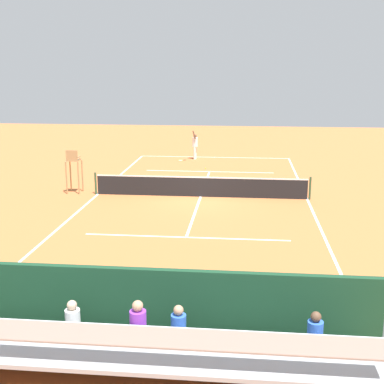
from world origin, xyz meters
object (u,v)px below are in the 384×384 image
(umpire_chair, at_px, (74,167))
(tennis_net, at_px, (201,186))
(bleacher_stand, at_px, (130,350))
(tennis_ball_near, at_px, (206,168))
(equipment_bag, at_px, (220,338))
(tennis_player, at_px, (195,144))
(tennis_racket, at_px, (181,160))
(courtside_bench, at_px, (290,323))

(umpire_chair, bearing_deg, tennis_net, 178.78)
(bleacher_stand, relative_size, tennis_ball_near, 137.27)
(equipment_bag, bearing_deg, umpire_chair, -60.05)
(umpire_chair, height_order, tennis_player, umpire_chair)
(tennis_net, relative_size, tennis_player, 5.35)
(umpire_chair, distance_m, tennis_racket, 10.28)
(bleacher_stand, relative_size, equipment_bag, 10.07)
(bleacher_stand, xyz_separation_m, tennis_racket, (2.11, -24.78, -0.88))
(courtside_bench, distance_m, tennis_ball_near, 20.43)
(tennis_net, height_order, tennis_ball_near, tennis_net)
(equipment_bag, distance_m, tennis_racket, 23.17)
(courtside_bench, height_order, tennis_racket, courtside_bench)
(tennis_net, distance_m, tennis_player, 10.23)
(tennis_net, distance_m, tennis_ball_near, 6.89)
(tennis_net, distance_m, bleacher_stand, 15.32)
(courtside_bench, bearing_deg, bleacher_stand, 33.11)
(tennis_racket, distance_m, tennis_ball_near, 3.18)
(equipment_bag, bearing_deg, tennis_net, -83.20)
(umpire_chair, xyz_separation_m, tennis_racket, (-4.09, -9.34, -1.30))
(tennis_player, distance_m, tennis_racket, 1.48)
(bleacher_stand, height_order, tennis_player, bleacher_stand)
(tennis_player, xyz_separation_m, tennis_racket, (0.86, 0.66, -1.00))
(courtside_bench, relative_size, equipment_bag, 2.00)
(umpire_chair, height_order, tennis_ball_near, umpire_chair)
(tennis_player, xyz_separation_m, tennis_ball_near, (-0.96, 3.27, -0.98))
(equipment_bag, distance_m, tennis_player, 23.72)
(courtside_bench, xyz_separation_m, tennis_ball_near, (3.41, -20.14, -0.53))
(courtside_bench, bearing_deg, tennis_player, -79.43)
(courtside_bench, distance_m, equipment_bag, 1.58)
(umpire_chair, height_order, equipment_bag, umpire_chair)
(courtside_bench, relative_size, tennis_racket, 3.33)
(equipment_bag, bearing_deg, bleacher_stand, 50.01)
(tennis_net, relative_size, equipment_bag, 11.44)
(bleacher_stand, bearing_deg, tennis_net, -90.02)
(tennis_net, height_order, tennis_racket, tennis_net)
(tennis_net, xyz_separation_m, courtside_bench, (-3.12, 13.27, 0.06))
(bleacher_stand, xyz_separation_m, equipment_bag, (-1.60, -1.91, -0.72))
(umpire_chair, distance_m, tennis_player, 11.17)
(courtside_bench, bearing_deg, umpire_chair, -55.18)
(tennis_net, bearing_deg, umpire_chair, -1.22)
(tennis_racket, bearing_deg, courtside_bench, 102.96)
(bleacher_stand, distance_m, umpire_chair, 16.64)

